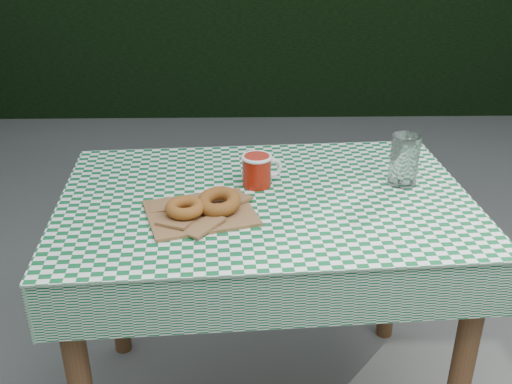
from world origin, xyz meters
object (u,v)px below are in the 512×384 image
(coffee_mug, at_px, (257,171))
(drinking_glass, at_px, (404,160))
(table, at_px, (265,309))
(paper_bag, at_px, (201,212))

(coffee_mug, height_order, drinking_glass, drinking_glass)
(table, height_order, paper_bag, paper_bag)
(paper_bag, height_order, coffee_mug, coffee_mug)
(table, xyz_separation_m, coffee_mug, (-0.02, 0.07, 0.43))
(drinking_glass, bearing_deg, coffee_mug, -179.44)
(table, relative_size, drinking_glass, 7.54)
(table, xyz_separation_m, paper_bag, (-0.17, -0.10, 0.39))
(paper_bag, height_order, drinking_glass, drinking_glass)
(paper_bag, bearing_deg, coffee_mug, 49.38)
(paper_bag, distance_m, drinking_glass, 0.59)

